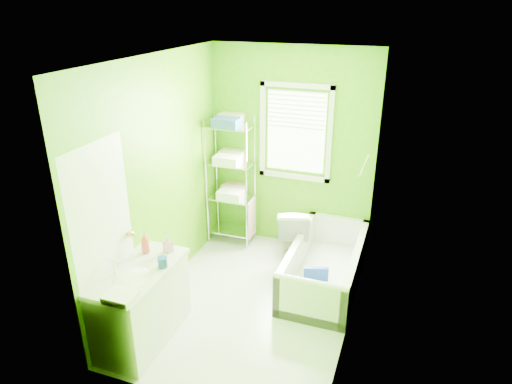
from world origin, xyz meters
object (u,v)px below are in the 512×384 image
(toilet, at_px, (293,231))
(vanity, at_px, (141,303))
(bathtub, at_px, (324,271))
(wire_shelf_unit, at_px, (232,167))

(toilet, height_order, vanity, vanity)
(vanity, bearing_deg, toilet, 64.81)
(bathtub, distance_m, vanity, 2.11)
(vanity, bearing_deg, bathtub, 45.70)
(toilet, bearing_deg, vanity, 48.27)
(toilet, height_order, wire_shelf_unit, wire_shelf_unit)
(wire_shelf_unit, bearing_deg, toilet, -8.25)
(bathtub, distance_m, wire_shelf_unit, 1.78)
(wire_shelf_unit, bearing_deg, vanity, -91.80)
(bathtub, xyz_separation_m, vanity, (-1.46, -1.50, 0.25))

